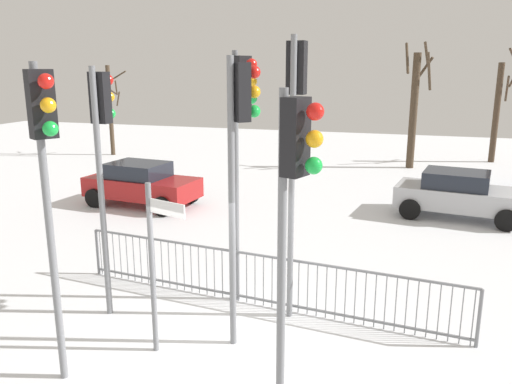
# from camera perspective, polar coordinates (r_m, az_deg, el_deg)

# --- Properties ---
(ground_plane) EXTENTS (60.00, 60.00, 0.00)m
(ground_plane) POSITION_cam_1_polar(r_m,az_deg,el_deg) (8.89, -2.92, -17.41)
(ground_plane) COLOR white
(traffic_light_rear_right) EXTENTS (0.34, 0.57, 4.63)m
(traffic_light_rear_right) POSITION_cam_1_polar(r_m,az_deg,el_deg) (9.58, -16.85, 5.94)
(traffic_light_rear_right) COLOR slate
(traffic_light_rear_right) RESTS_ON ground
(traffic_light_foreground_left) EXTENTS (0.34, 0.57, 5.14)m
(traffic_light_foreground_left) POSITION_cam_1_polar(r_m,az_deg,el_deg) (9.05, 4.41, 8.36)
(traffic_light_foreground_left) COLOR slate
(traffic_light_foreground_left) RESTS_ON ground
(traffic_light_mid_right) EXTENTS (0.46, 0.47, 4.78)m
(traffic_light_mid_right) POSITION_cam_1_polar(r_m,az_deg,el_deg) (8.02, -1.91, 5.87)
(traffic_light_mid_right) COLOR slate
(traffic_light_mid_right) RESTS_ON ground
(traffic_light_rear_left) EXTENTS (0.55, 0.38, 4.38)m
(traffic_light_rear_left) POSITION_cam_1_polar(r_m,az_deg,el_deg) (5.94, 4.16, 0.23)
(traffic_light_rear_left) COLOR slate
(traffic_light_rear_left) RESTS_ON ground
(traffic_light_foreground_right) EXTENTS (0.53, 0.40, 4.90)m
(traffic_light_foreground_right) POSITION_cam_1_polar(r_m,az_deg,el_deg) (9.53, -1.72, 7.67)
(traffic_light_foreground_right) COLOR slate
(traffic_light_foreground_right) RESTS_ON ground
(traffic_light_mid_left) EXTENTS (0.51, 0.43, 4.68)m
(traffic_light_mid_left) POSITION_cam_1_polar(r_m,az_deg,el_deg) (7.44, -22.46, 3.65)
(traffic_light_mid_left) COLOR slate
(traffic_light_mid_left) RESTS_ON ground
(direction_sign_post) EXTENTS (0.76, 0.28, 2.87)m
(direction_sign_post) POSITION_cam_1_polar(r_m,az_deg,el_deg) (8.33, -11.29, -7.49)
(direction_sign_post) COLOR slate
(direction_sign_post) RESTS_ON ground
(pedestrian_guard_railing) EXTENTS (7.98, 0.94, 1.07)m
(pedestrian_guard_railing) POSITION_cam_1_polar(r_m,az_deg,el_deg) (10.14, 0.37, -9.72)
(pedestrian_guard_railing) COLOR slate
(pedestrian_guard_railing) RESTS_ON ground
(car_silver_near) EXTENTS (4.02, 2.42, 1.47)m
(car_silver_near) POSITION_cam_1_polar(r_m,az_deg,el_deg) (17.07, 21.77, -0.18)
(car_silver_near) COLOR #B2B5BA
(car_silver_near) RESTS_ON ground
(car_red_far) EXTENTS (3.96, 2.27, 1.47)m
(car_red_far) POSITION_cam_1_polar(r_m,az_deg,el_deg) (17.72, -12.74, 0.96)
(car_red_far) COLOR maroon
(car_red_far) RESTS_ON ground
(bare_tree_left) EXTENTS (1.31, 1.45, 5.69)m
(bare_tree_left) POSITION_cam_1_polar(r_m,az_deg,el_deg) (24.70, 17.33, 9.21)
(bare_tree_left) COLOR #473828
(bare_tree_left) RESTS_ON ground
(bare_tree_centre) EXTENTS (1.35, 1.36, 4.71)m
(bare_tree_centre) POSITION_cam_1_polar(r_m,az_deg,el_deg) (28.36, -15.98, 9.08)
(bare_tree_centre) COLOR #473828
(bare_tree_centre) RESTS_ON ground
(bare_tree_right) EXTENTS (1.23, 1.79, 5.46)m
(bare_tree_right) POSITION_cam_1_polar(r_m,az_deg,el_deg) (27.73, 25.48, 8.37)
(bare_tree_right) COLOR #473828
(bare_tree_right) RESTS_ON ground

